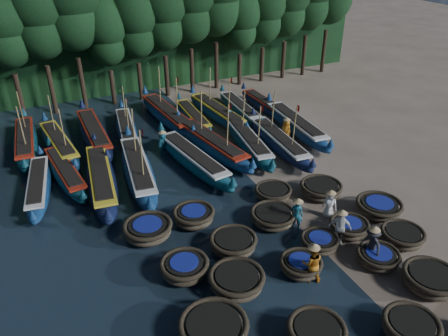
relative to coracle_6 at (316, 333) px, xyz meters
name	(u,v)px	position (x,y,z in m)	size (l,w,h in m)	color
ground	(294,222)	(3.27, 6.41, -0.49)	(120.00, 120.00, 0.00)	gray
foliage_wall	(150,28)	(3.27, 29.91, 4.51)	(40.00, 3.00, 10.00)	black
coracle_6	(316,333)	(0.00, 0.00, 0.00)	(2.40, 2.40, 0.85)	brown
coracle_7	(411,328)	(3.22, -1.22, -0.01)	(2.12, 2.12, 0.83)	brown
coracle_8	(430,279)	(5.81, 0.27, -0.03)	(2.74, 2.74, 0.80)	brown
coracle_10	(214,329)	(-3.21, 1.72, -0.01)	(3.02, 3.02, 0.84)	brown
coracle_11	(237,281)	(-1.39, 3.51, -0.01)	(2.33, 2.33, 0.83)	brown
coracle_12	(301,265)	(1.53, 3.26, -0.09)	(1.98, 1.98, 0.68)	brown
coracle_13	(378,257)	(4.91, 2.30, -0.12)	(2.08, 2.08, 0.63)	brown
coracle_14	(402,236)	(6.90, 2.90, -0.07)	(2.05, 2.05, 0.73)	brown
coracle_15	(185,268)	(-3.04, 5.14, -0.02)	(2.18, 2.18, 0.81)	brown
coracle_16	(233,243)	(-0.46, 5.73, -0.04)	(2.37, 2.37, 0.79)	brown
coracle_17	(320,242)	(3.18, 4.20, -0.10)	(1.97, 1.97, 0.67)	brown
coracle_18	(349,227)	(5.09, 4.48, -0.07)	(2.18, 2.18, 0.72)	brown
coracle_19	(379,207)	(7.51, 5.14, -0.04)	(2.37, 2.37, 0.77)	brown
coracle_20	(148,230)	(-3.70, 8.29, 0.00)	(2.42, 2.42, 0.84)	brown
coracle_21	(194,216)	(-1.33, 8.39, -0.01)	(2.11, 2.11, 0.82)	brown
coracle_22	(273,217)	(2.22, 6.75, -0.06)	(2.56, 2.56, 0.74)	brown
coracle_23	(273,193)	(3.37, 8.68, -0.09)	(2.21, 2.21, 0.69)	brown
coracle_24	(321,189)	(5.90, 7.84, -0.06)	(2.45, 2.45, 0.76)	brown
long_boat_0	(38,186)	(-8.05, 14.59, 0.01)	(2.25, 7.38, 1.31)	navy
long_boat_1	(65,172)	(-6.50, 15.49, 0.03)	(2.29, 7.61, 1.35)	#0D464D
long_boat_2	(101,179)	(-4.79, 13.67, 0.12)	(2.53, 8.97, 1.59)	#111B3E
long_boat_3	(138,170)	(-2.65, 13.80, 0.13)	(2.67, 9.08, 3.88)	navy
long_boat_4	(193,159)	(0.72, 13.69, 0.11)	(2.87, 8.80, 1.57)	#0D464D
long_boat_5	(211,144)	(2.53, 15.07, 0.13)	(3.04, 9.00, 3.87)	navy
long_boat_6	(248,141)	(4.89, 14.49, 0.09)	(2.56, 8.45, 3.62)	#0D464D
long_boat_7	(279,142)	(6.69, 13.56, 0.09)	(2.02, 8.58, 3.65)	#111B3E
long_boat_8	(296,125)	(9.13, 15.30, 0.12)	(2.18, 9.06, 1.60)	navy
long_boat_9	(25,142)	(-8.33, 20.56, 0.09)	(1.92, 8.53, 3.63)	#0D464D
long_boat_10	(59,144)	(-6.36, 19.35, 0.07)	(2.42, 8.21, 3.51)	navy
long_boat_11	(94,134)	(-4.03, 19.88, 0.12)	(1.65, 9.13, 1.61)	#111B3E
long_boat_12	(126,128)	(-1.80, 19.99, 0.02)	(2.40, 7.49, 3.21)	navy
long_boat_13	(167,115)	(1.49, 20.92, 0.13)	(2.41, 9.15, 3.90)	navy
long_boat_14	(193,117)	(3.20, 19.99, 0.00)	(1.54, 7.27, 1.28)	#0D464D
long_boat_15	(217,112)	(5.08, 19.85, 0.10)	(2.26, 8.63, 3.68)	navy
long_boat_16	(240,109)	(7.04, 19.87, 0.04)	(1.74, 7.78, 1.37)	#0D464D
long_boat_17	(265,105)	(9.18, 19.75, 0.02)	(1.45, 7.52, 1.32)	#111B3E
fisherman_0	(330,203)	(5.07, 6.05, 0.34)	(0.89, 0.82, 1.72)	silver
fisherman_1	(297,213)	(3.07, 5.97, 0.44)	(0.69, 0.70, 1.83)	#1B5F73
fisherman_2	(312,262)	(1.66, 2.71, 0.46)	(1.09, 1.00, 2.00)	#C5761A
fisherman_3	(372,244)	(4.76, 2.66, 0.41)	(0.68, 1.14, 1.92)	black
fisherman_4	(340,227)	(4.21, 4.16, 0.46)	(1.09, 1.00, 1.99)	silver
fisherman_5	(163,142)	(-0.35, 16.19, 0.34)	(1.38, 1.35, 1.78)	#1B5F73
fisherman_6	(286,130)	(7.73, 14.37, 0.42)	(0.70, 0.92, 1.90)	#C5761A
tree_2	(1,18)	(-8.13, 26.41, 6.83)	(4.51, 4.51, 10.63)	black
tree_3	(35,6)	(-5.83, 26.41, 7.51)	(4.92, 4.92, 11.60)	black
tree_5	(105,29)	(-1.23, 26.41, 5.48)	(3.68, 3.68, 8.68)	black
tree_6	(134,18)	(1.07, 26.41, 6.16)	(4.09, 4.09, 9.65)	black
tree_7	(162,6)	(3.37, 26.41, 6.83)	(4.51, 4.51, 10.63)	black
tree_10	(240,17)	(10.27, 26.41, 5.48)	(3.68, 3.68, 8.68)	black
tree_11	(264,7)	(12.57, 26.41, 6.16)	(4.09, 4.09, 9.65)	black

